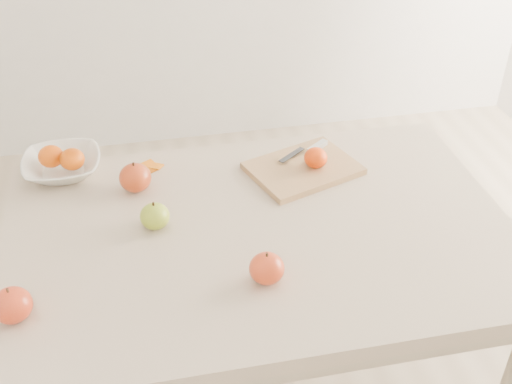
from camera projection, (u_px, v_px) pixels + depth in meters
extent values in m
cube|color=#C4B194|center=(260.00, 235.00, 1.53)|extent=(1.20, 0.80, 0.04)
cylinder|color=#BCAA8E|center=(61.00, 285.00, 1.93)|extent=(0.06, 0.06, 0.71)
cylinder|color=#BCAA8E|center=(399.00, 239.00, 2.11)|extent=(0.06, 0.06, 0.71)
cube|color=tan|center=(303.00, 169.00, 1.72)|extent=(0.33, 0.28, 0.02)
ellipsoid|color=#C93507|center=(316.00, 158.00, 1.69)|extent=(0.06, 0.06, 0.05)
imported|color=white|center=(62.00, 166.00, 1.70)|extent=(0.20, 0.20, 0.05)
ellipsoid|color=#DF4707|center=(51.00, 156.00, 1.69)|extent=(0.07, 0.07, 0.06)
ellipsoid|color=#D75207|center=(72.00, 159.00, 1.68)|extent=(0.06, 0.06, 0.06)
cube|color=orange|center=(147.00, 169.00, 1.72)|extent=(0.07, 0.07, 0.01)
cube|color=orange|center=(154.00, 167.00, 1.74)|extent=(0.06, 0.05, 0.01)
cube|color=silver|center=(317.00, 147.00, 1.78)|extent=(0.07, 0.06, 0.01)
cube|color=#3B3D43|center=(292.00, 155.00, 1.74)|extent=(0.09, 0.07, 0.00)
ellipsoid|color=#5A8813|center=(155.00, 216.00, 1.51)|extent=(0.07, 0.07, 0.06)
ellipsoid|color=#A82E1C|center=(267.00, 268.00, 1.35)|extent=(0.08, 0.08, 0.07)
ellipsoid|color=#910102|center=(12.00, 305.00, 1.26)|extent=(0.08, 0.08, 0.07)
ellipsoid|color=#920604|center=(135.00, 178.00, 1.63)|extent=(0.08, 0.08, 0.07)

